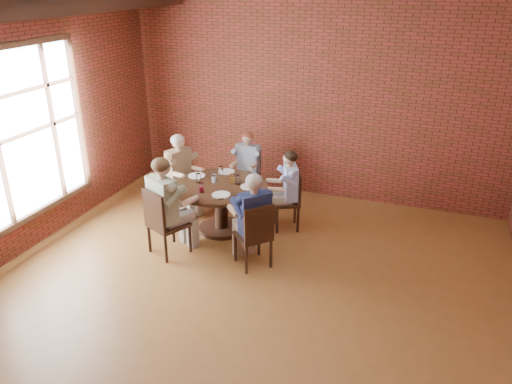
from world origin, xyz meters
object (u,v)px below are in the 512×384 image
(diner_c, at_px, (181,174))
(diner_d, at_px, (167,206))
(diner_b, at_px, (247,168))
(chair_e, at_px, (256,234))
(smartphone, at_px, (222,197))
(chair_a, at_px, (291,199))
(chair_b, at_px, (249,174))
(diner_a, at_px, (287,191))
(chair_d, at_px, (162,220))
(diner_e, at_px, (253,220))
(chair_c, at_px, (179,182))
(dining_table, at_px, (221,198))

(diner_c, xyz_separation_m, diner_d, (0.46, -1.25, 0.05))
(diner_b, height_order, diner_c, diner_c)
(diner_b, relative_size, diner_d, 0.87)
(chair_e, xyz_separation_m, smartphone, (-0.65, 0.40, 0.25))
(chair_a, height_order, chair_b, chair_a)
(diner_a, xyz_separation_m, chair_d, (-1.35, -1.36, -0.09))
(diner_e, bearing_deg, chair_c, -80.68)
(chair_e, bearing_deg, chair_c, -81.03)
(chair_a, bearing_deg, chair_e, -29.78)
(diner_b, xyz_separation_m, chair_e, (0.87, -1.94, -0.11))
(chair_a, xyz_separation_m, chair_b, (-0.99, 0.76, -0.00))
(smartphone, bearing_deg, dining_table, 105.93)
(chair_a, bearing_deg, smartphone, -66.39)
(chair_a, height_order, chair_e, chair_e)
(chair_b, relative_size, smartphone, 6.01)
(diner_c, distance_m, chair_d, 1.40)
(diner_a, bearing_deg, diner_c, -114.07)
(diner_d, distance_m, chair_e, 1.28)
(diner_d, distance_m, smartphone, 0.77)
(chair_d, bearing_deg, diner_e, -145.66)
(chair_c, bearing_deg, diner_d, -133.19)
(diner_b, height_order, diner_e, diner_e)
(chair_a, distance_m, chair_e, 1.26)
(chair_a, height_order, smartphone, chair_a)
(diner_c, relative_size, chair_d, 1.33)
(dining_table, bearing_deg, chair_e, -43.57)
(chair_a, distance_m, chair_c, 1.91)
(diner_c, distance_m, diner_d, 1.33)
(diner_a, xyz_separation_m, diner_b, (-0.92, 0.72, -0.01))
(diner_c, bearing_deg, chair_b, -21.94)
(chair_d, bearing_deg, diner_b, -76.06)
(chair_a, bearing_deg, diner_c, -113.16)
(chair_b, height_order, chair_e, chair_e)
(diner_d, xyz_separation_m, chair_e, (1.27, 0.04, -0.20))
(chair_a, height_order, chair_c, chair_c)
(diner_c, distance_m, diner_e, 2.02)
(chair_b, height_order, diner_d, diner_d)
(chair_b, xyz_separation_m, diner_e, (0.81, -1.96, 0.18))
(diner_a, relative_size, chair_b, 1.41)
(chair_c, relative_size, diner_c, 0.71)
(diner_c, bearing_deg, diner_a, -64.95)
(dining_table, relative_size, chair_b, 1.59)
(chair_a, relative_size, diner_d, 0.63)
(diner_e, bearing_deg, diner_a, -141.61)
(diner_b, distance_m, chair_e, 2.13)
(chair_c, height_order, diner_e, diner_e)
(diner_c, bearing_deg, diner_b, -24.57)
(chair_e, height_order, smartphone, chair_e)
(chair_b, xyz_separation_m, diner_c, (-0.85, -0.81, 0.17))
(diner_b, distance_m, diner_c, 1.13)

